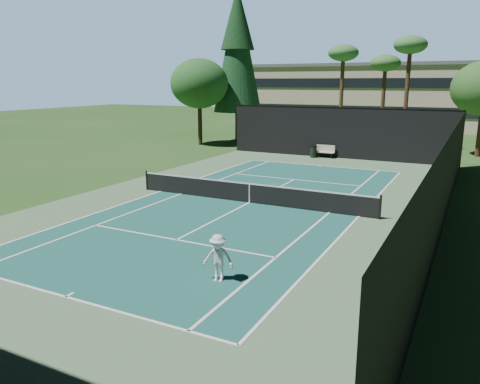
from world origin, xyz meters
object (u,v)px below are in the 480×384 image
object	(u,v)px
tennis_net	(249,192)
tennis_ball_d	(185,181)
tennis_ball_b	(238,187)
park_bench	(325,151)
player	(218,258)
tennis_ball_c	(277,184)
trash_bin	(314,152)

from	to	relation	value
tennis_net	tennis_ball_d	distance (m)	6.45
tennis_ball_b	park_bench	distance (m)	12.82
tennis_ball_b	park_bench	bearing A→B (deg)	84.19
tennis_net	player	bearing A→B (deg)	-69.82
player	tennis_ball_c	bearing A→B (deg)	95.88
tennis_ball_d	trash_bin	xyz separation A→B (m)	(4.04, 12.48, 0.44)
tennis_net	player	distance (m)	9.53
park_bench	trash_bin	world-z (taller)	park_bench
player	tennis_ball_b	distance (m)	13.12
tennis_ball_b	tennis_ball_d	distance (m)	3.60
tennis_ball_b	trash_bin	size ratio (longest dim) A/B	0.07
park_bench	trash_bin	xyz separation A→B (m)	(-0.85, -0.36, -0.07)
tennis_net	park_bench	bearing A→B (deg)	93.16
park_bench	trash_bin	bearing A→B (deg)	-157.04
tennis_net	tennis_ball_d	world-z (taller)	tennis_net
tennis_net	park_bench	world-z (taller)	tennis_net
tennis_ball_c	tennis_ball_d	world-z (taller)	tennis_ball_c
tennis_ball_b	tennis_ball_d	size ratio (longest dim) A/B	0.95
player	tennis_ball_d	xyz separation A→B (m)	(-9.05, 11.81, -0.71)
player	tennis_ball_c	world-z (taller)	player
park_bench	tennis_ball_b	bearing A→B (deg)	-95.81
tennis_net	tennis_ball_d	bearing A→B (deg)	153.54
player	tennis_ball_c	xyz separation A→B (m)	(-3.75, 13.61, -0.70)
tennis_ball_d	trash_bin	size ratio (longest dim) A/B	0.07
tennis_net	tennis_ball_b	bearing A→B (deg)	126.10
tennis_net	tennis_ball_b	world-z (taller)	tennis_net
tennis_ball_b	tennis_ball_c	xyz separation A→B (m)	(1.70, 1.70, 0.01)
tennis_ball_c	trash_bin	world-z (taller)	trash_bin
tennis_net	player	xyz separation A→B (m)	(3.29, -8.95, 0.19)
tennis_ball_b	tennis_ball_c	size ratio (longest dim) A/B	0.86
tennis_ball_b	tennis_ball_d	bearing A→B (deg)	-178.41
tennis_net	tennis_ball_c	distance (m)	4.72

